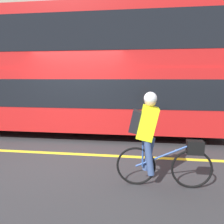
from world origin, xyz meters
TOP-DOWN VIEW (x-y plane):
  - ground_plane at (0.00, 0.00)m, footprint 80.00×80.00m
  - road_center_line at (0.00, -0.01)m, footprint 50.00×0.14m
  - sidewalk_curb at (0.00, 5.34)m, footprint 60.00×1.85m
  - building_facade at (0.00, 6.42)m, footprint 60.00×0.30m
  - bus at (-0.94, 2.17)m, footprint 10.60×2.61m
  - cyclist_on_bike at (1.97, -1.31)m, footprint 1.58×0.32m
  - trash_bin at (-3.48, 5.25)m, footprint 0.53×0.53m
  - street_sign_post at (-4.34, 5.24)m, footprint 0.36×0.09m

SIDE VIEW (x-z plane):
  - ground_plane at x=0.00m, z-range 0.00..0.00m
  - road_center_line at x=0.00m, z-range 0.00..0.01m
  - sidewalk_curb at x=0.00m, z-range 0.00..0.10m
  - trash_bin at x=-3.48m, z-range 0.10..1.12m
  - cyclist_on_bike at x=1.97m, z-range 0.06..1.66m
  - street_sign_post at x=-4.34m, z-range 0.25..3.00m
  - bus at x=-0.94m, z-range 0.19..3.99m
  - building_facade at x=0.00m, z-range 0.00..7.42m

